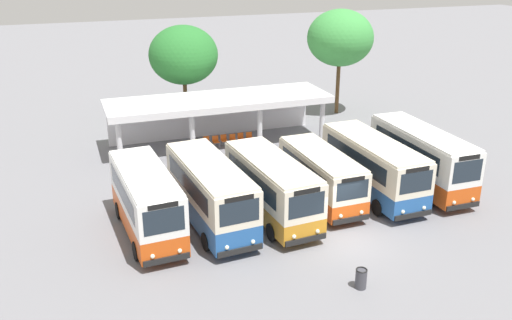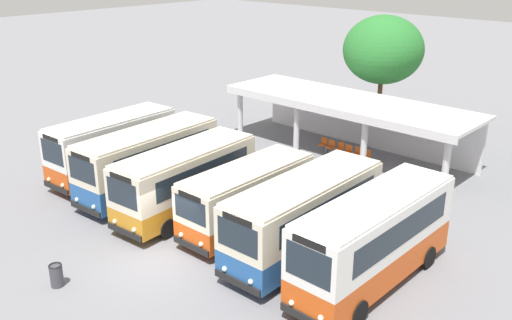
{
  "view_description": "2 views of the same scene",
  "coord_description": "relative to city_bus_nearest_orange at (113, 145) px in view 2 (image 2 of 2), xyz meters",
  "views": [
    {
      "loc": [
        -12.16,
        -20.96,
        13.48
      ],
      "look_at": [
        -2.69,
        5.67,
        2.54
      ],
      "focal_mm": 39.15,
      "sensor_mm": 36.0,
      "label": 1
    },
    {
      "loc": [
        16.41,
        -11.92,
        11.83
      ],
      "look_at": [
        -0.37,
        6.23,
        2.56
      ],
      "focal_mm": 39.65,
      "sensor_mm": 36.0,
      "label": 2
    }
  ],
  "objects": [
    {
      "name": "city_bus_nearest_orange",
      "position": [
        0.0,
        0.0,
        0.0
      ],
      "size": [
        2.66,
        7.43,
        3.37
      ],
      "color": "black",
      "rests_on": "ground"
    },
    {
      "name": "city_bus_second_in_row",
      "position": [
        3.22,
        -0.04,
        -0.01
      ],
      "size": [
        2.9,
        8.06,
        3.35
      ],
      "color": "black",
      "rests_on": "ground"
    },
    {
      "name": "roadside_tree_behind_canopy",
      "position": [
        5.95,
        17.51,
        3.65
      ],
      "size": [
        5.35,
        5.35,
        7.79
      ],
      "color": "brown",
      "rests_on": "ground"
    },
    {
      "name": "waiting_chair_fourth_seat",
      "position": [
        7.85,
        11.04,
        -1.33
      ],
      "size": [
        0.44,
        0.44,
        0.86
      ],
      "color": "slate",
      "rests_on": "ground"
    },
    {
      "name": "waiting_chair_second_from_end",
      "position": [
        6.59,
        11.07,
        -1.33
      ],
      "size": [
        0.44,
        0.44,
        0.86
      ],
      "color": "slate",
      "rests_on": "ground"
    },
    {
      "name": "terminal_canopy",
      "position": [
        7.12,
        12.46,
        0.72
      ],
      "size": [
        15.8,
        4.76,
        3.4
      ],
      "color": "silver",
      "rests_on": "ground"
    },
    {
      "name": "waiting_chair_far_end_seat",
      "position": [
        9.11,
        11.04,
        -1.33
      ],
      "size": [
        0.44,
        0.44,
        0.86
      ],
      "color": "slate",
      "rests_on": "ground"
    },
    {
      "name": "litter_bin_apron",
      "position": [
        7.61,
        -7.7,
        -1.4
      ],
      "size": [
        0.49,
        0.49,
        0.9
      ],
      "color": "#3F3F47",
      "rests_on": "ground"
    },
    {
      "name": "waiting_chair_end_by_column",
      "position": [
        5.96,
        11.17,
        -1.33
      ],
      "size": [
        0.44,
        0.44,
        0.86
      ],
      "color": "slate",
      "rests_on": "ground"
    },
    {
      "name": "city_bus_far_end_green",
      "position": [
        16.08,
        0.43,
        0.07
      ],
      "size": [
        2.32,
        8.07,
        3.5
      ],
      "color": "black",
      "rests_on": "ground"
    },
    {
      "name": "city_bus_fifth_blue",
      "position": [
        12.87,
        0.43,
        -0.05
      ],
      "size": [
        2.59,
        8.13,
        3.27
      ],
      "color": "black",
      "rests_on": "ground"
    },
    {
      "name": "waiting_chair_middle_seat",
      "position": [
        7.22,
        11.14,
        -1.33
      ],
      "size": [
        0.44,
        0.44,
        0.86
      ],
      "color": "slate",
      "rests_on": "ground"
    },
    {
      "name": "city_bus_fourth_amber",
      "position": [
        9.65,
        0.46,
        -0.21
      ],
      "size": [
        2.39,
        6.92,
        2.95
      ],
      "color": "black",
      "rests_on": "ground"
    },
    {
      "name": "waiting_chair_fifth_seat",
      "position": [
        8.48,
        11.12,
        -1.33
      ],
      "size": [
        0.44,
        0.44,
        0.86
      ],
      "color": "slate",
      "rests_on": "ground"
    },
    {
      "name": "ground_plane",
      "position": [
        8.95,
        -4.06,
        -1.86
      ],
      "size": [
        180.0,
        180.0,
        0.0
      ],
      "primitive_type": "plane",
      "color": "slate"
    },
    {
      "name": "city_bus_middle_cream",
      "position": [
        6.43,
        -0.32,
        -0.07
      ],
      "size": [
        2.85,
        7.69,
        3.24
      ],
      "color": "black",
      "rests_on": "ground"
    }
  ]
}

